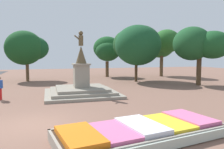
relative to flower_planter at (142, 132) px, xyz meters
name	(u,v)px	position (x,y,z in m)	size (l,w,h in m)	color
ground_plane	(32,125)	(-3.98, 2.74, -0.25)	(84.15, 84.15, 0.00)	brown
flower_planter	(142,132)	(0.00, 0.00, 0.00)	(6.72, 3.66, 0.57)	#38281C
statue_monument	(81,87)	(-0.78, 9.72, 0.39)	(5.55, 5.55, 4.95)	gray
pedestrian_near_planter	(0,87)	(-6.48, 9.23, 0.67)	(0.39, 0.50, 1.61)	red
park_tree_far_left	(27,48)	(-5.60, 21.23, 3.73)	(5.09, 4.45, 6.04)	brown
park_tree_behind_statue	(161,44)	(13.04, 22.11, 4.49)	(4.44, 5.66, 6.83)	brown
park_tree_far_right	(137,45)	(6.96, 16.87, 4.08)	(6.21, 6.47, 6.75)	#4C3823
park_tree_street_side	(198,43)	(11.64, 11.99, 4.05)	(5.13, 5.07, 6.05)	#4C3823
park_tree_mid_canopy	(108,50)	(5.17, 23.46, 3.62)	(4.09, 4.39, 5.83)	brown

